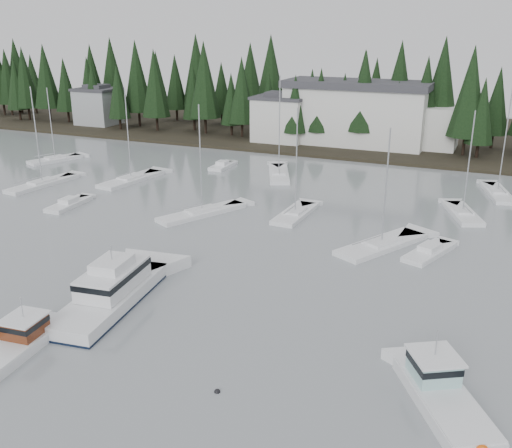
{
  "coord_description": "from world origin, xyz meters",
  "views": [
    {
      "loc": [
        18.99,
        -17.12,
        20.4
      ],
      "look_at": [
        -1.43,
        29.84,
        2.5
      ],
      "focal_mm": 40.0,
      "sensor_mm": 36.0,
      "label": 1
    }
  ],
  "objects_px": {
    "runabout_1": "(429,253)",
    "sailboat_7": "(131,181)",
    "sailboat_4": "(295,215)",
    "sailboat_8": "(202,214)",
    "cabin_cruiser_center": "(112,294)",
    "sailboat_12": "(497,194)",
    "house_west": "(281,118)",
    "sailboat_6": "(43,185)",
    "sailboat_5": "(55,161)",
    "harbor_inn": "(368,114)",
    "lobster_boat_brown": "(13,347)",
    "lobster_boat_teal": "(441,395)",
    "runabout_3": "(222,167)",
    "sailboat_2": "(381,246)",
    "house_far_west": "(98,106)",
    "runabout_0": "(69,205)",
    "sailboat_9": "(279,175)",
    "sailboat_11": "(462,215)"
  },
  "relations": [
    {
      "from": "runabout_1",
      "to": "sailboat_5",
      "type": "bearing_deg",
      "value": 94.06
    },
    {
      "from": "lobster_boat_brown",
      "to": "harbor_inn",
      "type": "bearing_deg",
      "value": -10.23
    },
    {
      "from": "sailboat_8",
      "to": "runabout_1",
      "type": "height_order",
      "value": "sailboat_8"
    },
    {
      "from": "house_west",
      "to": "sailboat_5",
      "type": "relative_size",
      "value": 0.8
    },
    {
      "from": "house_far_west",
      "to": "sailboat_8",
      "type": "bearing_deg",
      "value": -42.1
    },
    {
      "from": "sailboat_4",
      "to": "sailboat_6",
      "type": "height_order",
      "value": "sailboat_6"
    },
    {
      "from": "harbor_inn",
      "to": "cabin_cruiser_center",
      "type": "relative_size",
      "value": 2.28
    },
    {
      "from": "harbor_inn",
      "to": "sailboat_2",
      "type": "xyz_separation_m",
      "value": [
        12.57,
        -47.27,
        -5.72
      ]
    },
    {
      "from": "harbor_inn",
      "to": "sailboat_5",
      "type": "xyz_separation_m",
      "value": [
        -42.71,
        -30.82,
        -5.71
      ]
    },
    {
      "from": "runabout_0",
      "to": "sailboat_8",
      "type": "bearing_deg",
      "value": -81.42
    },
    {
      "from": "lobster_boat_brown",
      "to": "sailboat_12",
      "type": "distance_m",
      "value": 59.57
    },
    {
      "from": "house_far_west",
      "to": "sailboat_4",
      "type": "distance_m",
      "value": 71.25
    },
    {
      "from": "lobster_boat_teal",
      "to": "runabout_0",
      "type": "xyz_separation_m",
      "value": [
        -45.07,
        21.3,
        -0.42
      ]
    },
    {
      "from": "harbor_inn",
      "to": "runabout_1",
      "type": "relative_size",
      "value": 4.07
    },
    {
      "from": "sailboat_4",
      "to": "runabout_1",
      "type": "distance_m",
      "value": 16.56
    },
    {
      "from": "house_west",
      "to": "sailboat_4",
      "type": "relative_size",
      "value": 0.75
    },
    {
      "from": "harbor_inn",
      "to": "sailboat_12",
      "type": "bearing_deg",
      "value": -46.29
    },
    {
      "from": "harbor_inn",
      "to": "house_west",
      "type": "bearing_deg",
      "value": -167.48
    },
    {
      "from": "house_far_west",
      "to": "runabout_3",
      "type": "height_order",
      "value": "house_far_west"
    },
    {
      "from": "house_west",
      "to": "sailboat_6",
      "type": "height_order",
      "value": "sailboat_6"
    },
    {
      "from": "cabin_cruiser_center",
      "to": "sailboat_12",
      "type": "distance_m",
      "value": 51.43
    },
    {
      "from": "lobster_boat_brown",
      "to": "runabout_0",
      "type": "bearing_deg",
      "value": 28.71
    },
    {
      "from": "lobster_boat_teal",
      "to": "sailboat_6",
      "type": "xyz_separation_m",
      "value": [
        -54.69,
        27.26,
        -0.48
      ]
    },
    {
      "from": "sailboat_4",
      "to": "sailboat_7",
      "type": "bearing_deg",
      "value": 80.31
    },
    {
      "from": "cabin_cruiser_center",
      "to": "sailboat_6",
      "type": "distance_m",
      "value": 38.65
    },
    {
      "from": "cabin_cruiser_center",
      "to": "runabout_0",
      "type": "distance_m",
      "value": 27.47
    },
    {
      "from": "sailboat_4",
      "to": "runabout_0",
      "type": "relative_size",
      "value": 1.9
    },
    {
      "from": "house_west",
      "to": "lobster_boat_brown",
      "type": "height_order",
      "value": "house_west"
    },
    {
      "from": "lobster_boat_brown",
      "to": "lobster_boat_teal",
      "type": "distance_m",
      "value": 26.99
    },
    {
      "from": "sailboat_6",
      "to": "sailboat_7",
      "type": "bearing_deg",
      "value": -49.38
    },
    {
      "from": "sailboat_5",
      "to": "sailboat_9",
      "type": "distance_m",
      "value": 36.37
    },
    {
      "from": "harbor_inn",
      "to": "sailboat_7",
      "type": "distance_m",
      "value": 44.08
    },
    {
      "from": "sailboat_7",
      "to": "runabout_0",
      "type": "bearing_deg",
      "value": -172.47
    },
    {
      "from": "sailboat_2",
      "to": "cabin_cruiser_center",
      "type": "bearing_deg",
      "value": 168.31
    },
    {
      "from": "sailboat_2",
      "to": "runabout_3",
      "type": "height_order",
      "value": "sailboat_2"
    },
    {
      "from": "sailboat_7",
      "to": "sailboat_8",
      "type": "xyz_separation_m",
      "value": [
        16.12,
        -9.14,
        0.01
      ]
    },
    {
      "from": "cabin_cruiser_center",
      "to": "sailboat_12",
      "type": "xyz_separation_m",
      "value": [
        26.47,
        44.09,
        -0.73
      ]
    },
    {
      "from": "cabin_cruiser_center",
      "to": "runabout_1",
      "type": "height_order",
      "value": "cabin_cruiser_center"
    },
    {
      "from": "sailboat_8",
      "to": "sailboat_11",
      "type": "bearing_deg",
      "value": -41.07
    },
    {
      "from": "sailboat_7",
      "to": "sailboat_8",
      "type": "distance_m",
      "value": 18.53
    },
    {
      "from": "runabout_3",
      "to": "house_west",
      "type": "bearing_deg",
      "value": -4.24
    },
    {
      "from": "sailboat_12",
      "to": "sailboat_7",
      "type": "bearing_deg",
      "value": 90.49
    },
    {
      "from": "sailboat_4",
      "to": "sailboat_9",
      "type": "height_order",
      "value": "sailboat_9"
    },
    {
      "from": "lobster_boat_teal",
      "to": "runabout_3",
      "type": "bearing_deg",
      "value": 8.05
    },
    {
      "from": "sailboat_2",
      "to": "sailboat_4",
      "type": "bearing_deg",
      "value": 90.43
    },
    {
      "from": "sailboat_12",
      "to": "runabout_0",
      "type": "bearing_deg",
      "value": 103.69
    },
    {
      "from": "runabout_3",
      "to": "sailboat_2",
      "type": "bearing_deg",
      "value": -129.3
    },
    {
      "from": "house_far_west",
      "to": "sailboat_4",
      "type": "relative_size",
      "value": 0.67
    },
    {
      "from": "runabout_1",
      "to": "sailboat_7",
      "type": "bearing_deg",
      "value": 94.52
    },
    {
      "from": "sailboat_4",
      "to": "runabout_3",
      "type": "bearing_deg",
      "value": 47.77
    }
  ]
}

